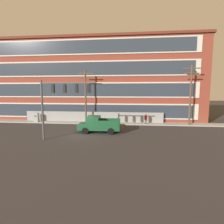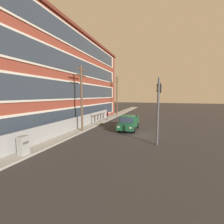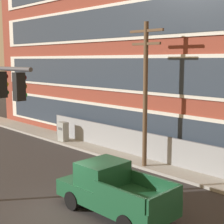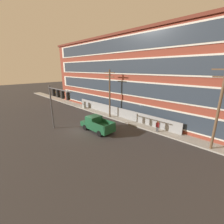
% 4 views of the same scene
% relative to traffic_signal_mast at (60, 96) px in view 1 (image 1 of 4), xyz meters
% --- Properties ---
extents(ground_plane, '(160.00, 160.00, 0.00)m').
position_rel_traffic_signal_mast_xyz_m(ground_plane, '(1.60, 2.44, -4.69)').
color(ground_plane, '#333030').
extents(sidewalk_building_side, '(80.00, 2.19, 0.16)m').
position_rel_traffic_signal_mast_xyz_m(sidewalk_building_side, '(1.60, 10.10, -4.61)').
color(sidewalk_building_side, '#9E9B93').
rests_on(sidewalk_building_side, ground).
extents(brick_mill_building, '(40.36, 8.92, 14.16)m').
position_rel_traffic_signal_mast_xyz_m(brick_mill_building, '(-0.54, 15.35, 2.40)').
color(brick_mill_building, brown).
rests_on(brick_mill_building, ground).
extents(chain_link_fence, '(22.84, 0.06, 1.81)m').
position_rel_traffic_signal_mast_xyz_m(chain_link_fence, '(1.01, 10.57, -3.77)').
color(chain_link_fence, gray).
rests_on(chain_link_fence, ground).
extents(traffic_signal_mast, '(5.82, 0.43, 6.27)m').
position_rel_traffic_signal_mast_xyz_m(traffic_signal_mast, '(0.00, 0.00, 0.00)').
color(traffic_signal_mast, '#4C4C51').
rests_on(traffic_signal_mast, ground).
extents(pickup_truck_dark_green, '(5.25, 2.28, 2.06)m').
position_rel_traffic_signal_mast_xyz_m(pickup_truck_dark_green, '(3.21, 3.90, -3.73)').
color(pickup_truck_dark_green, '#194C2D').
rests_on(pickup_truck_dark_green, ground).
extents(utility_pole_near_corner, '(2.35, 0.26, 8.34)m').
position_rel_traffic_signal_mast_xyz_m(utility_pole_near_corner, '(0.26, 9.30, -0.09)').
color(utility_pole_near_corner, brown).
rests_on(utility_pole_near_corner, ground).
extents(utility_pole_midblock, '(2.46, 0.26, 8.92)m').
position_rel_traffic_signal_mast_xyz_m(utility_pole_midblock, '(15.93, 9.45, 0.23)').
color(utility_pole_midblock, brown).
rests_on(utility_pole_midblock, ground).
extents(electrical_cabinet, '(0.71, 0.55, 1.61)m').
position_rel_traffic_signal_mast_xyz_m(electrical_cabinet, '(-8.10, 9.56, -3.89)').
color(electrical_cabinet, '#939993').
rests_on(electrical_cabinet, ground).
extents(pedestrian_near_cabinet, '(0.43, 0.29, 1.69)m').
position_rel_traffic_signal_mast_xyz_m(pedestrian_near_cabinet, '(9.56, 9.37, -3.72)').
color(pedestrian_near_cabinet, '#4C4C51').
rests_on(pedestrian_near_cabinet, ground).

